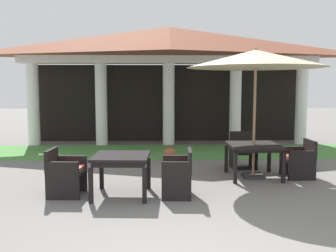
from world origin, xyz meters
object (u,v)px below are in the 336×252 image
patio_chair_near_foreground_north (243,151)px  patio_chair_mid_left_west (65,173)px  patio_table_near_foreground (254,148)px  patio_chair_mid_left_east (178,173)px  patio_umbrella_near_foreground (256,59)px  patio_table_mid_left (121,160)px  terracotta_urn (170,155)px  patio_chair_near_foreground_east (299,159)px

patio_chair_near_foreground_north → patio_chair_mid_left_west: (-3.65, -2.18, 0.02)m
patio_table_near_foreground → patio_chair_mid_left_west: (-3.65, -1.20, -0.22)m
patio_chair_mid_left_east → patio_chair_mid_left_west: bearing=90.0°
patio_umbrella_near_foreground → patio_chair_mid_left_east: (-1.65, -1.31, -2.06)m
patio_table_mid_left → patio_chair_mid_left_east: (1.00, -0.05, -0.22)m
patio_chair_near_foreground_north → terracotta_urn: size_ratio=1.84×
patio_umbrella_near_foreground → patio_chair_near_foreground_east: size_ratio=3.57×
patio_chair_near_foreground_east → patio_chair_near_foreground_north: bearing=45.0°
patio_umbrella_near_foreground → patio_chair_mid_left_east: patio_umbrella_near_foreground is taller
patio_chair_near_foreground_east → patio_chair_mid_left_east: bearing=116.4°
patio_umbrella_near_foreground → terracotta_urn: bearing=135.5°
patio_chair_mid_left_east → terracotta_urn: (-0.05, 2.98, -0.22)m
patio_umbrella_near_foreground → patio_chair_mid_left_east: 2.95m
patio_chair_near_foreground_east → patio_table_mid_left: 3.85m
patio_table_mid_left → patio_chair_near_foreground_east: bearing=19.1°
patio_chair_near_foreground_north → patio_chair_near_foreground_east: patio_chair_near_foreground_north is taller
terracotta_urn → patio_table_near_foreground: bearing=-44.5°
patio_table_near_foreground → patio_chair_near_foreground_north: bearing=90.2°
patio_table_mid_left → patio_chair_mid_left_west: (-1.00, 0.05, -0.22)m
patio_umbrella_near_foreground → terracotta_urn: (-1.70, 1.67, -2.28)m
terracotta_urn → patio_chair_near_foreground_east: bearing=-31.9°
patio_table_near_foreground → patio_chair_mid_left_west: size_ratio=1.26×
patio_umbrella_near_foreground → patio_chair_near_foreground_east: patio_umbrella_near_foreground is taller
patio_chair_near_foreground_north → patio_chair_mid_left_west: bearing=30.6°
patio_table_near_foreground → patio_chair_near_foreground_north: patio_chair_near_foreground_north is taller
patio_chair_mid_left_west → patio_table_near_foreground: bearing=111.3°
patio_chair_near_foreground_north → patio_table_near_foreground: bearing=90.0°
patio_table_near_foreground → patio_chair_mid_left_east: patio_chair_mid_left_east is taller
patio_chair_near_foreground_east → terracotta_urn: (-2.68, 1.67, -0.19)m
patio_umbrella_near_foreground → patio_chair_near_foreground_east: 2.30m
patio_table_near_foreground → patio_chair_mid_left_west: bearing=-161.8°
patio_table_near_foreground → terracotta_urn: bearing=135.5°
patio_chair_near_foreground_north → patio_chair_mid_left_west: size_ratio=1.02×
patio_table_near_foreground → patio_table_mid_left: bearing=-154.7°
patio_umbrella_near_foreground → patio_chair_near_foreground_north: bearing=90.2°
patio_chair_mid_left_west → patio_table_mid_left: bearing=90.0°
patio_chair_near_foreground_east → patio_chair_mid_left_east: size_ratio=0.97×
patio_table_mid_left → patio_umbrella_near_foreground: bearing=25.3°
patio_table_near_foreground → patio_chair_mid_left_east: size_ratio=1.26×
patio_table_near_foreground → patio_chair_near_foreground_north: (-0.00, 0.98, -0.24)m
patio_chair_near_foreground_north → patio_chair_mid_left_east: patio_chair_near_foreground_north is taller
patio_table_mid_left → terracotta_urn: size_ratio=2.21×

